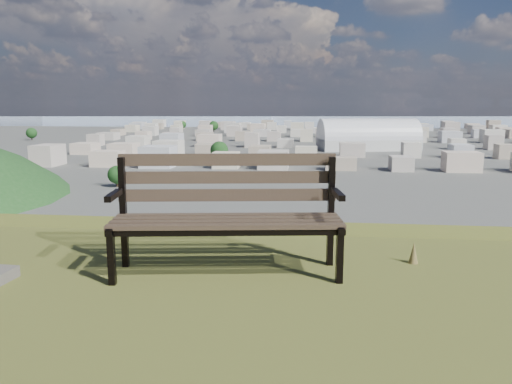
# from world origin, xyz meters

# --- Properties ---
(park_bench) EXTENTS (1.81, 0.79, 0.92)m
(park_bench) POSITION_xyz_m (0.89, 2.85, 25.52)
(park_bench) COLOR #483829
(park_bench) RESTS_ON hilltop_mesa
(arena) EXTENTS (58.90, 34.44, 23.32)m
(arena) POSITION_xyz_m (33.05, 289.86, 5.50)
(arena) COLOR beige
(arena) RESTS_ON ground
(city_blocks) EXTENTS (395.00, 361.00, 7.00)m
(city_blocks) POSITION_xyz_m (0.00, 394.44, 3.50)
(city_blocks) COLOR #BDB2A6
(city_blocks) RESTS_ON ground
(city_trees) EXTENTS (406.52, 387.20, 9.98)m
(city_trees) POSITION_xyz_m (-26.39, 319.00, 4.83)
(city_trees) COLOR #332819
(city_trees) RESTS_ON ground
(bay_water) EXTENTS (2400.00, 700.00, 0.12)m
(bay_water) POSITION_xyz_m (0.00, 900.00, 0.00)
(bay_water) COLOR #889BAE
(bay_water) RESTS_ON ground
(far_hills) EXTENTS (2050.00, 340.00, 60.00)m
(far_hills) POSITION_xyz_m (-60.92, 1402.93, 25.47)
(far_hills) COLOR #98A6BD
(far_hills) RESTS_ON ground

